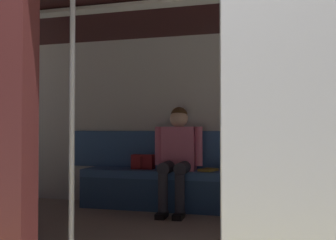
{
  "coord_description": "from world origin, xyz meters",
  "views": [
    {
      "loc": [
        -0.79,
        1.94,
        0.92
      ],
      "look_at": [
        0.11,
        -1.36,
        1.01
      ],
      "focal_mm": 42.07,
      "sensor_mm": 36.0,
      "label": 1
    }
  ],
  "objects_px": {
    "handbag": "(143,162)",
    "book": "(208,170)",
    "train_car": "(170,65)",
    "grab_pole_far": "(223,113)",
    "bench_seat": "(203,181)",
    "person_seated": "(177,152)",
    "grab_pole_door": "(72,114)"
  },
  "relations": [
    {
      "from": "book",
      "to": "grab_pole_far",
      "type": "distance_m",
      "value": 2.14
    },
    {
      "from": "train_car",
      "to": "handbag",
      "type": "distance_m",
      "value": 1.65
    },
    {
      "from": "book",
      "to": "person_seated",
      "type": "bearing_deg",
      "value": 37.38
    },
    {
      "from": "train_car",
      "to": "book",
      "type": "distance_m",
      "value": 1.54
    },
    {
      "from": "train_car",
      "to": "person_seated",
      "type": "relative_size",
      "value": 5.41
    },
    {
      "from": "grab_pole_door",
      "to": "grab_pole_far",
      "type": "height_order",
      "value": "same"
    },
    {
      "from": "handbag",
      "to": "book",
      "type": "height_order",
      "value": "handbag"
    },
    {
      "from": "person_seated",
      "to": "handbag",
      "type": "height_order",
      "value": "person_seated"
    },
    {
      "from": "handbag",
      "to": "grab_pole_far",
      "type": "height_order",
      "value": "grab_pole_far"
    },
    {
      "from": "bench_seat",
      "to": "handbag",
      "type": "height_order",
      "value": "handbag"
    },
    {
      "from": "handbag",
      "to": "grab_pole_far",
      "type": "distance_m",
      "value": 2.44
    },
    {
      "from": "person_seated",
      "to": "grab_pole_far",
      "type": "height_order",
      "value": "grab_pole_far"
    },
    {
      "from": "train_car",
      "to": "book",
      "type": "height_order",
      "value": "train_car"
    },
    {
      "from": "book",
      "to": "handbag",
      "type": "bearing_deg",
      "value": 18.54
    },
    {
      "from": "train_car",
      "to": "book",
      "type": "bearing_deg",
      "value": -96.33
    },
    {
      "from": "train_car",
      "to": "bench_seat",
      "type": "bearing_deg",
      "value": -93.99
    },
    {
      "from": "bench_seat",
      "to": "person_seated",
      "type": "height_order",
      "value": "person_seated"
    },
    {
      "from": "grab_pole_far",
      "to": "train_car",
      "type": "bearing_deg",
      "value": -57.09
    },
    {
      "from": "person_seated",
      "to": "handbag",
      "type": "xyz_separation_m",
      "value": [
        0.45,
        -0.13,
        -0.14
      ]
    },
    {
      "from": "bench_seat",
      "to": "person_seated",
      "type": "relative_size",
      "value": 2.43
    },
    {
      "from": "train_car",
      "to": "grab_pole_far",
      "type": "bearing_deg",
      "value": 122.91
    },
    {
      "from": "train_car",
      "to": "person_seated",
      "type": "distance_m",
      "value": 1.34
    },
    {
      "from": "train_car",
      "to": "grab_pole_far",
      "type": "height_order",
      "value": "train_car"
    },
    {
      "from": "train_car",
      "to": "handbag",
      "type": "height_order",
      "value": "train_car"
    },
    {
      "from": "train_car",
      "to": "grab_pole_door",
      "type": "distance_m",
      "value": 1.13
    },
    {
      "from": "book",
      "to": "grab_pole_door",
      "type": "bearing_deg",
      "value": 96.72
    },
    {
      "from": "handbag",
      "to": "grab_pole_door",
      "type": "relative_size",
      "value": 0.13
    },
    {
      "from": "bench_seat",
      "to": "handbag",
      "type": "bearing_deg",
      "value": -6.1
    },
    {
      "from": "person_seated",
      "to": "grab_pole_door",
      "type": "relative_size",
      "value": 0.58
    },
    {
      "from": "handbag",
      "to": "book",
      "type": "bearing_deg",
      "value": 177.59
    },
    {
      "from": "person_seated",
      "to": "book",
      "type": "bearing_deg",
      "value": -163.58
    },
    {
      "from": "person_seated",
      "to": "book",
      "type": "distance_m",
      "value": 0.4
    }
  ]
}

